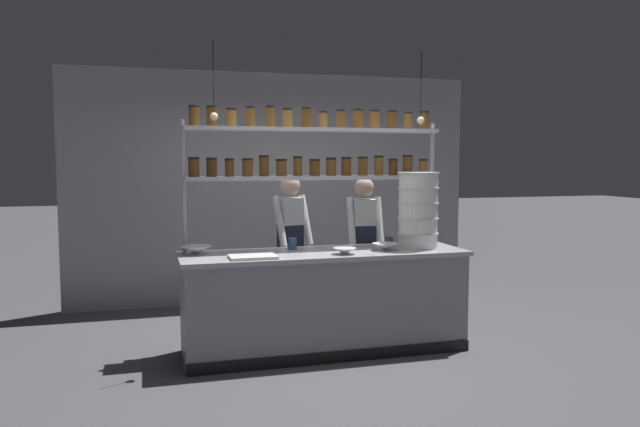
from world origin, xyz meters
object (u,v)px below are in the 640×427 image
prep_bowl_center_back (345,251)px  serving_cup_front (389,241)px  chef_center (364,244)px  serving_cup_by_board (293,244)px  spice_shelf_unit (314,156)px  prep_bowl_near_left (385,247)px  container_stack (418,210)px  cutting_board (253,257)px  prep_bowl_center_front (197,250)px  chef_left (290,243)px

prep_bowl_center_back → serving_cup_front: (0.59, 0.40, 0.02)m
chef_center → serving_cup_by_board: chef_center is taller
spice_shelf_unit → serving_cup_front: 1.10m
prep_bowl_center_back → serving_cup_front: size_ratio=2.37×
chef_center → prep_bowl_near_left: size_ratio=6.42×
spice_shelf_unit → prep_bowl_near_left: spice_shelf_unit is taller
chef_center → prep_bowl_center_back: 0.94m
spice_shelf_unit → chef_center: spice_shelf_unit is taller
chef_center → container_stack: bearing=-54.9°
container_stack → cutting_board: 1.66m
chef_center → cutting_board: bearing=-140.8°
container_stack → prep_bowl_center_front: size_ratio=2.57×
container_stack → serving_cup_by_board: (-1.17, 0.21, -0.30)m
prep_bowl_near_left → serving_cup_front: (0.15, 0.28, 0.01)m
prep_bowl_near_left → serving_cup_by_board: (-0.81, 0.29, 0.02)m
cutting_board → serving_cup_front: serving_cup_front is taller
chef_left → prep_bowl_center_back: (0.28, -0.89, 0.04)m
chef_center → cutting_board: size_ratio=3.92×
cutting_board → prep_bowl_near_left: bearing=5.2°
prep_bowl_center_front → serving_cup_front: 1.85m
cutting_board → serving_cup_by_board: (0.44, 0.40, 0.04)m
serving_cup_by_board → prep_bowl_near_left: bearing=-19.4°
prep_bowl_near_left → serving_cup_by_board: bearing=160.6°
cutting_board → serving_cup_front: size_ratio=4.57×
prep_bowl_center_back → prep_bowl_near_left: bearing=15.5°
chef_left → container_stack: bearing=-46.9°
spice_shelf_unit → prep_bowl_center_back: bearing=-76.1°
container_stack → prep_bowl_center_front: 2.08m
container_stack → cutting_board: container_stack is taller
prep_bowl_near_left → prep_bowl_center_front: prep_bowl_center_front is taller
chef_left → prep_bowl_center_back: 0.93m
prep_bowl_center_front → serving_cup_by_board: serving_cup_by_board is taller
prep_bowl_near_left → chef_center: bearing=86.6°
prep_bowl_center_back → container_stack: bearing=14.1°
chef_center → prep_bowl_center_front: (-1.73, -0.45, 0.07)m
serving_cup_front → prep_bowl_center_back: bearing=-145.4°
chef_center → serving_cup_by_board: size_ratio=14.40×
spice_shelf_unit → prep_bowl_center_back: 1.01m
chef_center → cutting_board: chef_center is taller
container_stack → serving_cup_by_board: container_stack is taller
chef_left → serving_cup_front: 1.00m
chef_left → cutting_board: (-0.53, -0.88, 0.02)m
chef_center → container_stack: 0.79m
chef_left → serving_cup_front: chef_left is taller
chef_center → serving_cup_by_board: 0.94m
prep_bowl_near_left → container_stack: bearing=12.4°
prep_bowl_center_front → prep_bowl_center_back: size_ratio=1.34×
serving_cup_by_board → spice_shelf_unit: bearing=27.9°
chef_left → chef_center: 0.76m
chef_left → container_stack: container_stack is taller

